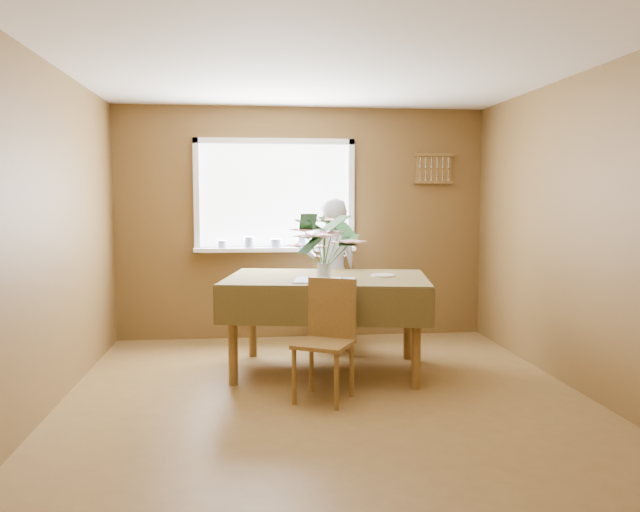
{
  "coord_description": "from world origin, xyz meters",
  "views": [
    {
      "loc": [
        -0.57,
        -4.52,
        1.52
      ],
      "look_at": [
        0.0,
        0.55,
        1.05
      ],
      "focal_mm": 35.0,
      "sensor_mm": 36.0,
      "label": 1
    }
  ],
  "objects": [
    {
      "name": "floor",
      "position": [
        0.0,
        0.0,
        0.0
      ],
      "size": [
        4.5,
        4.5,
        0.0
      ],
      "primitive_type": "plane",
      "color": "brown",
      "rests_on": "ground"
    },
    {
      "name": "ceiling",
      "position": [
        0.0,
        0.0,
        2.5
      ],
      "size": [
        4.5,
        4.5,
        0.0
      ],
      "primitive_type": "plane",
      "rotation": [
        3.14,
        0.0,
        0.0
      ],
      "color": "white",
      "rests_on": "wall_back"
    },
    {
      "name": "wall_back",
      "position": [
        0.0,
        2.25,
        1.25
      ],
      "size": [
        4.0,
        0.0,
        4.0
      ],
      "primitive_type": "plane",
      "rotation": [
        1.57,
        0.0,
        0.0
      ],
      "color": "brown",
      "rests_on": "floor"
    },
    {
      "name": "wall_front",
      "position": [
        0.0,
        -2.25,
        1.25
      ],
      "size": [
        4.0,
        0.0,
        4.0
      ],
      "primitive_type": "plane",
      "rotation": [
        -1.57,
        0.0,
        0.0
      ],
      "color": "brown",
      "rests_on": "floor"
    },
    {
      "name": "wall_left",
      "position": [
        -2.0,
        0.0,
        1.25
      ],
      "size": [
        0.0,
        4.5,
        4.5
      ],
      "primitive_type": "plane",
      "rotation": [
        1.57,
        0.0,
        1.57
      ],
      "color": "brown",
      "rests_on": "floor"
    },
    {
      "name": "wall_right",
      "position": [
        2.0,
        0.0,
        1.25
      ],
      "size": [
        0.0,
        4.5,
        4.5
      ],
      "primitive_type": "plane",
      "rotation": [
        1.57,
        0.0,
        -1.57
      ],
      "color": "brown",
      "rests_on": "floor"
    },
    {
      "name": "window_assembly",
      "position": [
        -0.29,
        2.2,
        1.35
      ],
      "size": [
        1.72,
        0.2,
        1.22
      ],
      "color": "white",
      "rests_on": "wall_back"
    },
    {
      "name": "spoon_rack",
      "position": [
        1.45,
        2.22,
        1.85
      ],
      "size": [
        0.44,
        0.05,
        0.33
      ],
      "color": "brown",
      "rests_on": "wall_back"
    },
    {
      "name": "dining_table",
      "position": [
        0.09,
        0.84,
        0.74
      ],
      "size": [
        1.92,
        1.47,
        0.85
      ],
      "rotation": [
        0.0,
        0.0,
        -0.18
      ],
      "color": "brown",
      "rests_on": "floor"
    },
    {
      "name": "chair_far",
      "position": [
        0.26,
        1.75,
        0.52
      ],
      "size": [
        0.42,
        0.42,
        0.95
      ],
      "rotation": [
        0.0,
        0.0,
        3.18
      ],
      "color": "brown",
      "rests_on": "floor"
    },
    {
      "name": "chair_near",
      "position": [
        0.01,
        0.11,
        0.5
      ],
      "size": [
        0.53,
        0.53,
        0.91
      ],
      "rotation": [
        0.0,
        0.0,
        -0.49
      ],
      "color": "brown",
      "rests_on": "floor"
    },
    {
      "name": "seated_woman",
      "position": [
        0.24,
        1.63,
        0.76
      ],
      "size": [
        0.58,
        0.4,
        1.53
      ],
      "primitive_type": "imported",
      "rotation": [
        0.0,
        0.0,
        3.19
      ],
      "color": "white",
      "rests_on": "floor"
    },
    {
      "name": "flower_bouquet",
      "position": [
        0.03,
        0.57,
        1.17
      ],
      "size": [
        0.59,
        0.59,
        0.5
      ],
      "rotation": [
        0.0,
        0.0,
        0.04
      ],
      "color": "white",
      "rests_on": "dining_table"
    },
    {
      "name": "side_plate",
      "position": [
        0.59,
        0.81,
        0.85
      ],
      "size": [
        0.29,
        0.29,
        0.01
      ],
      "primitive_type": "cylinder",
      "rotation": [
        0.0,
        0.0,
        -0.55
      ],
      "color": "white",
      "rests_on": "dining_table"
    },
    {
      "name": "table_knife",
      "position": [
        0.2,
        0.62,
        0.85
      ],
      "size": [
        0.04,
        0.2,
        0.0
      ],
      "primitive_type": "cube",
      "rotation": [
        0.0,
        0.0,
        -0.09
      ],
      "color": "silver",
      "rests_on": "dining_table"
    }
  ]
}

